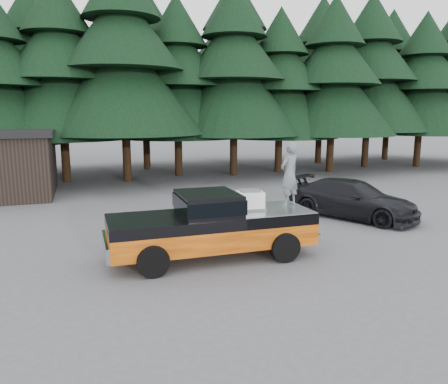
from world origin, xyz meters
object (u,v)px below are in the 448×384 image
object	(u,v)px
air_compressor	(250,201)
man_on_bed	(289,174)
pickup_truck	(212,235)
parked_car	(352,199)

from	to	relation	value
air_compressor	man_on_bed	xyz separation A→B (m)	(1.33, 0.15, 0.71)
pickup_truck	air_compressor	size ratio (longest dim) A/B	8.08
man_on_bed	parked_car	distance (m)	5.21
air_compressor	man_on_bed	bearing A→B (deg)	12.24
man_on_bed	air_compressor	bearing A→B (deg)	-17.54
pickup_truck	parked_car	bearing A→B (deg)	23.66
pickup_truck	air_compressor	distance (m)	1.53
parked_car	man_on_bed	bearing A→B (deg)	-177.26
man_on_bed	parked_car	xyz separation A→B (m)	(4.18, 2.70, -1.55)
man_on_bed	parked_car	bearing A→B (deg)	-170.93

